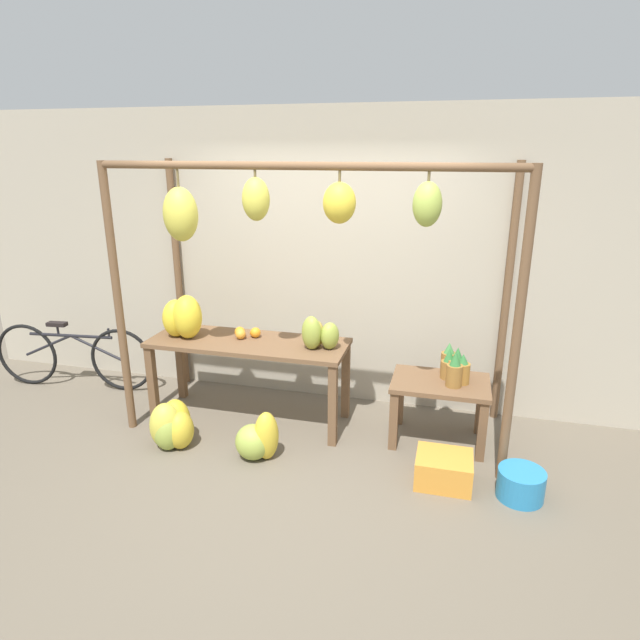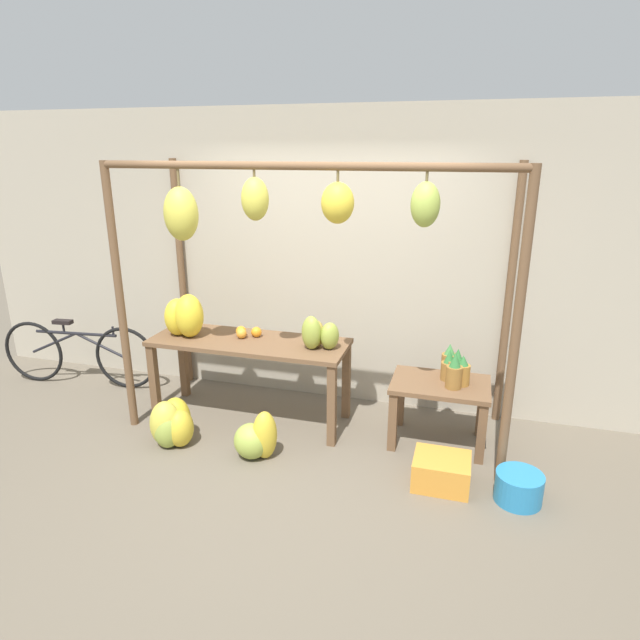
{
  "view_description": "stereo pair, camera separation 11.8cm",
  "coord_description": "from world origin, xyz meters",
  "px_view_note": "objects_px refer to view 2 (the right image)",
  "views": [
    {
      "loc": [
        1.15,
        -3.39,
        2.42
      ],
      "look_at": [
        0.06,
        0.81,
        1.03
      ],
      "focal_mm": 30.0,
      "sensor_mm": 36.0,
      "label": 1
    },
    {
      "loc": [
        1.26,
        -3.36,
        2.42
      ],
      "look_at": [
        0.06,
        0.81,
        1.03
      ],
      "focal_mm": 30.0,
      "sensor_mm": 36.0,
      "label": 2
    }
  ],
  "objects_px": {
    "orange_pile": "(248,332)",
    "blue_bucket": "(519,487)",
    "fruit_crate_white": "(441,471)",
    "papaya_pile": "(318,334)",
    "banana_pile_on_table": "(183,316)",
    "parked_bicycle": "(79,353)",
    "pineapple_cluster": "(454,368)",
    "banana_pile_ground_left": "(172,424)",
    "banana_pile_ground_right": "(257,439)"
  },
  "relations": [
    {
      "from": "orange_pile",
      "to": "blue_bucket",
      "type": "distance_m",
      "value": 2.58
    },
    {
      "from": "fruit_crate_white",
      "to": "papaya_pile",
      "type": "distance_m",
      "value": 1.49
    },
    {
      "from": "banana_pile_on_table",
      "to": "parked_bicycle",
      "type": "height_order",
      "value": "banana_pile_on_table"
    },
    {
      "from": "banana_pile_on_table",
      "to": "papaya_pile",
      "type": "distance_m",
      "value": 1.3
    },
    {
      "from": "fruit_crate_white",
      "to": "papaya_pile",
      "type": "height_order",
      "value": "papaya_pile"
    },
    {
      "from": "pineapple_cluster",
      "to": "orange_pile",
      "type": "bearing_deg",
      "value": -179.97
    },
    {
      "from": "papaya_pile",
      "to": "banana_pile_ground_left",
      "type": "bearing_deg",
      "value": -151.75
    },
    {
      "from": "orange_pile",
      "to": "pineapple_cluster",
      "type": "relative_size",
      "value": 0.61
    },
    {
      "from": "banana_pile_ground_right",
      "to": "blue_bucket",
      "type": "height_order",
      "value": "banana_pile_ground_right"
    },
    {
      "from": "orange_pile",
      "to": "banana_pile_ground_right",
      "type": "relative_size",
      "value": 0.58
    },
    {
      "from": "pineapple_cluster",
      "to": "parked_bicycle",
      "type": "relative_size",
      "value": 0.22
    },
    {
      "from": "banana_pile_on_table",
      "to": "fruit_crate_white",
      "type": "bearing_deg",
      "value": -13.08
    },
    {
      "from": "banana_pile_on_table",
      "to": "pineapple_cluster",
      "type": "xyz_separation_m",
      "value": [
        2.44,
        0.1,
        -0.27
      ]
    },
    {
      "from": "banana_pile_ground_left",
      "to": "papaya_pile",
      "type": "distance_m",
      "value": 1.46
    },
    {
      "from": "orange_pile",
      "to": "banana_pile_ground_left",
      "type": "distance_m",
      "value": 1.04
    },
    {
      "from": "banana_pile_ground_left",
      "to": "banana_pile_ground_right",
      "type": "xyz_separation_m",
      "value": [
        0.77,
        0.0,
        -0.01
      ]
    },
    {
      "from": "banana_pile_ground_left",
      "to": "pineapple_cluster",
      "type": "bearing_deg",
      "value": 17.28
    },
    {
      "from": "pineapple_cluster",
      "to": "blue_bucket",
      "type": "height_order",
      "value": "pineapple_cluster"
    },
    {
      "from": "parked_bicycle",
      "to": "banana_pile_on_table",
      "type": "bearing_deg",
      "value": -8.71
    },
    {
      "from": "parked_bicycle",
      "to": "banana_pile_ground_right",
      "type": "bearing_deg",
      "value": -19.08
    },
    {
      "from": "orange_pile",
      "to": "banana_pile_ground_left",
      "type": "xyz_separation_m",
      "value": [
        -0.42,
        -0.7,
        -0.63
      ]
    },
    {
      "from": "parked_bicycle",
      "to": "fruit_crate_white",
      "type": "bearing_deg",
      "value": -11.49
    },
    {
      "from": "pineapple_cluster",
      "to": "banana_pile_ground_left",
      "type": "xyz_separation_m",
      "value": [
        -2.27,
        -0.71,
        -0.49
      ]
    },
    {
      "from": "orange_pile",
      "to": "blue_bucket",
      "type": "bearing_deg",
      "value": -16.67
    },
    {
      "from": "pineapple_cluster",
      "to": "papaya_pile",
      "type": "height_order",
      "value": "papaya_pile"
    },
    {
      "from": "banana_pile_on_table",
      "to": "blue_bucket",
      "type": "height_order",
      "value": "banana_pile_on_table"
    },
    {
      "from": "orange_pile",
      "to": "pineapple_cluster",
      "type": "xyz_separation_m",
      "value": [
        1.85,
        0.0,
        -0.14
      ]
    },
    {
      "from": "banana_pile_on_table",
      "to": "orange_pile",
      "type": "height_order",
      "value": "banana_pile_on_table"
    },
    {
      "from": "blue_bucket",
      "to": "papaya_pile",
      "type": "relative_size",
      "value": 0.9
    },
    {
      "from": "banana_pile_ground_right",
      "to": "papaya_pile",
      "type": "bearing_deg",
      "value": 60.03
    },
    {
      "from": "pineapple_cluster",
      "to": "parked_bicycle",
      "type": "xyz_separation_m",
      "value": [
        -3.86,
        0.11,
        -0.33
      ]
    },
    {
      "from": "banana_pile_on_table",
      "to": "banana_pile_ground_right",
      "type": "bearing_deg",
      "value": -32.36
    },
    {
      "from": "papaya_pile",
      "to": "pineapple_cluster",
      "type": "bearing_deg",
      "value": 5.14
    },
    {
      "from": "fruit_crate_white",
      "to": "papaya_pile",
      "type": "relative_size",
      "value": 1.12
    },
    {
      "from": "blue_bucket",
      "to": "papaya_pile",
      "type": "height_order",
      "value": "papaya_pile"
    },
    {
      "from": "banana_pile_ground_right",
      "to": "papaya_pile",
      "type": "relative_size",
      "value": 1.12
    },
    {
      "from": "pineapple_cluster",
      "to": "fruit_crate_white",
      "type": "xyz_separation_m",
      "value": [
        -0.02,
        -0.67,
        -0.57
      ]
    },
    {
      "from": "banana_pile_ground_right",
      "to": "orange_pile",
      "type": "bearing_deg",
      "value": 116.95
    },
    {
      "from": "fruit_crate_white",
      "to": "papaya_pile",
      "type": "bearing_deg",
      "value": 153.43
    },
    {
      "from": "orange_pile",
      "to": "papaya_pile",
      "type": "height_order",
      "value": "papaya_pile"
    },
    {
      "from": "orange_pile",
      "to": "papaya_pile",
      "type": "xyz_separation_m",
      "value": [
        0.7,
        -0.1,
        0.09
      ]
    },
    {
      "from": "orange_pile",
      "to": "parked_bicycle",
      "type": "height_order",
      "value": "orange_pile"
    },
    {
      "from": "pineapple_cluster",
      "to": "blue_bucket",
      "type": "distance_m",
      "value": 1.05
    },
    {
      "from": "papaya_pile",
      "to": "orange_pile",
      "type": "bearing_deg",
      "value": 171.75
    },
    {
      "from": "orange_pile",
      "to": "banana_pile_ground_right",
      "type": "distance_m",
      "value": 1.02
    },
    {
      "from": "blue_bucket",
      "to": "orange_pile",
      "type": "bearing_deg",
      "value": 163.33
    },
    {
      "from": "pineapple_cluster",
      "to": "banana_pile_ground_right",
      "type": "relative_size",
      "value": 0.94
    },
    {
      "from": "orange_pile",
      "to": "blue_bucket",
      "type": "xyz_separation_m",
      "value": [
        2.38,
        -0.71,
        -0.71
      ]
    },
    {
      "from": "pineapple_cluster",
      "to": "papaya_pile",
      "type": "distance_m",
      "value": 1.17
    },
    {
      "from": "blue_bucket",
      "to": "parked_bicycle",
      "type": "distance_m",
      "value": 4.47
    }
  ]
}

